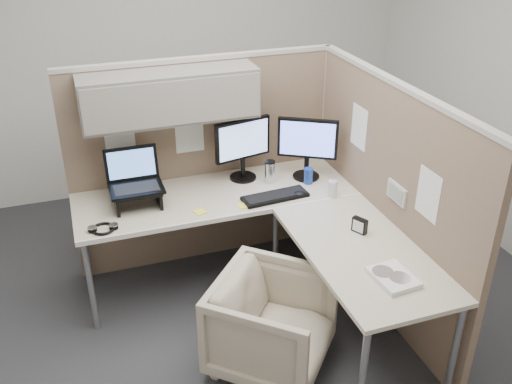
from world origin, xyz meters
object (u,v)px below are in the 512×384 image
object	(u,v)px
keyboard	(275,197)
office_chair	(272,320)
desk	(266,221)
monitor_left	(243,145)

from	to	relation	value
keyboard	office_chair	bearing A→B (deg)	-115.81
desk	monitor_left	bearing A→B (deg)	86.95
desk	office_chair	bearing A→B (deg)	-105.69
desk	keyboard	size ratio (longest dim) A/B	4.25
desk	keyboard	xyz separation A→B (m)	(0.15, 0.21, 0.05)
desk	monitor_left	xyz separation A→B (m)	(0.03, 0.58, 0.32)
desk	keyboard	world-z (taller)	keyboard
desk	monitor_left	distance (m)	0.66
office_chair	monitor_left	xyz separation A→B (m)	(0.19, 1.15, 0.66)
monitor_left	keyboard	distance (m)	0.47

